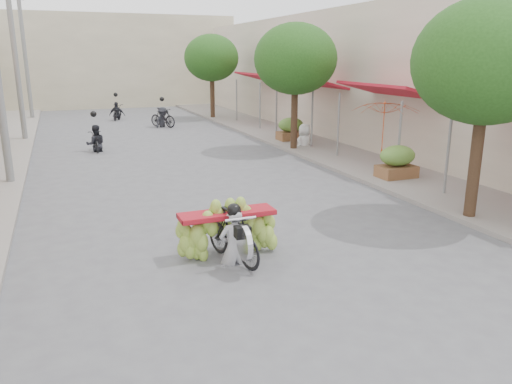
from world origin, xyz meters
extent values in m
plane|color=#59595E|center=(0.00, 0.00, 0.00)|extent=(120.00, 120.00, 0.00)
cube|color=gray|center=(7.00, 15.00, 0.06)|extent=(4.00, 60.00, 0.12)
cylinder|color=slate|center=(-6.30, 20.80, 1.27)|extent=(0.08, 0.08, 2.55)
cube|color=beige|center=(12.00, 14.00, 3.00)|extent=(8.00, 40.00, 6.00)
cylinder|color=slate|center=(6.30, 5.90, 1.27)|extent=(0.08, 0.08, 2.55)
cube|color=#A41525|center=(7.12, 10.00, 2.75)|extent=(1.77, 4.20, 0.53)
cylinder|color=slate|center=(6.30, 8.10, 1.27)|extent=(0.08, 0.08, 2.55)
cylinder|color=slate|center=(6.30, 11.90, 1.27)|extent=(0.08, 0.08, 2.55)
cube|color=#A41525|center=(7.12, 16.00, 2.75)|extent=(1.77, 4.20, 0.53)
cylinder|color=slate|center=(6.30, 14.10, 1.27)|extent=(0.08, 0.08, 2.55)
cylinder|color=slate|center=(6.30, 17.90, 1.27)|extent=(0.08, 0.08, 2.55)
cube|color=#A41525|center=(7.12, 22.00, 2.75)|extent=(1.77, 4.20, 0.53)
cylinder|color=slate|center=(6.30, 20.10, 1.27)|extent=(0.08, 0.08, 2.55)
cylinder|color=slate|center=(6.30, 23.90, 1.27)|extent=(0.08, 0.08, 2.55)
cube|color=#C0B598|center=(0.00, 38.00, 3.50)|extent=(20.00, 6.00, 7.00)
cylinder|color=slate|center=(-5.40, 21.00, 4.00)|extent=(0.24, 0.24, 8.00)
cylinder|color=slate|center=(-5.40, 30.00, 4.00)|extent=(0.24, 0.24, 8.00)
cylinder|color=#3A2719|center=(5.40, 4.00, 1.60)|extent=(0.28, 0.28, 3.20)
ellipsoid|color=#225017|center=(5.40, 4.00, 3.80)|extent=(3.40, 3.40, 2.90)
cylinder|color=#3A2719|center=(5.40, 14.00, 1.60)|extent=(0.28, 0.28, 3.20)
ellipsoid|color=#225017|center=(5.40, 14.00, 3.80)|extent=(3.40, 3.40, 2.90)
cylinder|color=#3A2719|center=(5.40, 26.00, 1.60)|extent=(0.28, 0.28, 3.20)
ellipsoid|color=#225017|center=(5.40, 26.00, 3.80)|extent=(3.40, 3.40, 2.90)
cube|color=brown|center=(6.20, 8.00, 0.37)|extent=(1.20, 0.80, 0.50)
ellipsoid|color=#5A8B34|center=(6.20, 8.00, 0.95)|extent=(1.20, 0.88, 0.66)
cube|color=brown|center=(6.20, 16.00, 0.37)|extent=(1.20, 0.80, 0.50)
ellipsoid|color=#5A8B34|center=(6.20, 16.00, 0.95)|extent=(1.20, 0.88, 0.66)
imported|color=black|center=(-0.85, 3.70, 0.53)|extent=(0.96, 1.86, 1.05)
cylinder|color=silver|center=(-0.85, 3.05, 0.62)|extent=(0.10, 0.66, 0.66)
cube|color=black|center=(-0.85, 3.15, 0.80)|extent=(0.28, 0.22, 0.22)
cylinder|color=silver|center=(-0.85, 3.25, 1.02)|extent=(0.60, 0.05, 0.05)
cube|color=maroon|center=(-0.85, 4.05, 0.88)|extent=(1.93, 0.55, 0.10)
imported|color=silver|center=(-0.85, 3.65, 1.11)|extent=(0.58, 0.43, 1.61)
sphere|color=black|center=(-0.85, 3.62, 1.88)|extent=(0.28, 0.28, 0.28)
imported|color=#B13C17|center=(5.99, 8.51, 2.58)|extent=(2.19, 2.19, 1.96)
imported|color=silver|center=(6.17, 14.51, 1.05)|extent=(1.05, 0.82, 1.86)
imported|color=black|center=(-2.45, 16.93, 0.40)|extent=(0.55, 1.43, 0.80)
imported|color=black|center=(-2.45, 16.93, 1.12)|extent=(0.80, 0.49, 1.65)
sphere|color=black|center=(-2.45, 16.93, 1.58)|extent=(0.26, 0.26, 0.26)
imported|color=black|center=(1.65, 23.30, 0.55)|extent=(1.49, 1.82, 1.09)
imported|color=black|center=(1.65, 23.30, 1.12)|extent=(1.18, 1.06, 1.65)
sphere|color=black|center=(1.65, 23.30, 1.58)|extent=(0.26, 0.26, 0.26)
imported|color=black|center=(-0.39, 27.67, 0.46)|extent=(1.14, 1.76, 0.93)
imported|color=black|center=(-0.39, 27.67, 1.12)|extent=(1.10, 0.84, 1.65)
sphere|color=black|center=(-0.39, 27.67, 1.58)|extent=(0.26, 0.26, 0.26)
camera|label=1|loc=(-3.77, -4.97, 3.92)|focal=35.00mm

